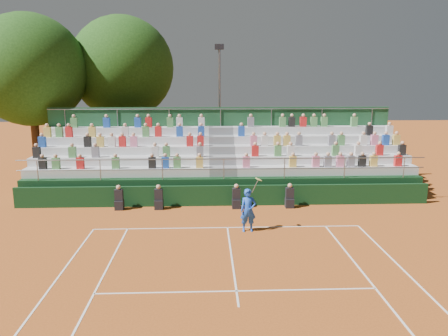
{
  "coord_description": "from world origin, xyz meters",
  "views": [
    {
      "loc": [
        -0.84,
        -17.16,
        6.1
      ],
      "look_at": [
        0.0,
        3.5,
        1.8
      ],
      "focal_mm": 35.0,
      "sensor_mm": 36.0,
      "label": 1
    }
  ],
  "objects_px": {
    "tennis_player": "(248,210)",
    "tree_west": "(30,70)",
    "tree_east": "(122,68)",
    "floodlight_mast": "(219,98)"
  },
  "relations": [
    {
      "from": "tree_west",
      "to": "floodlight_mast",
      "type": "bearing_deg",
      "value": 5.89
    },
    {
      "from": "tennis_player",
      "to": "floodlight_mast",
      "type": "relative_size",
      "value": 0.27
    },
    {
      "from": "tennis_player",
      "to": "tree_east",
      "type": "xyz_separation_m",
      "value": [
        -7.43,
        14.45,
        5.85
      ]
    },
    {
      "from": "tree_east",
      "to": "floodlight_mast",
      "type": "xyz_separation_m",
      "value": [
        6.66,
        -1.82,
        -1.95
      ]
    },
    {
      "from": "tree_west",
      "to": "tree_east",
      "type": "xyz_separation_m",
      "value": [
        5.13,
        3.03,
        0.2
      ]
    },
    {
      "from": "floodlight_mast",
      "to": "tree_west",
      "type": "bearing_deg",
      "value": -174.11
    },
    {
      "from": "tree_west",
      "to": "floodlight_mast",
      "type": "height_order",
      "value": "tree_west"
    },
    {
      "from": "tennis_player",
      "to": "floodlight_mast",
      "type": "bearing_deg",
      "value": 93.48
    },
    {
      "from": "tennis_player",
      "to": "tree_west",
      "type": "relative_size",
      "value": 0.22
    },
    {
      "from": "tennis_player",
      "to": "tree_east",
      "type": "height_order",
      "value": "tree_east"
    }
  ]
}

